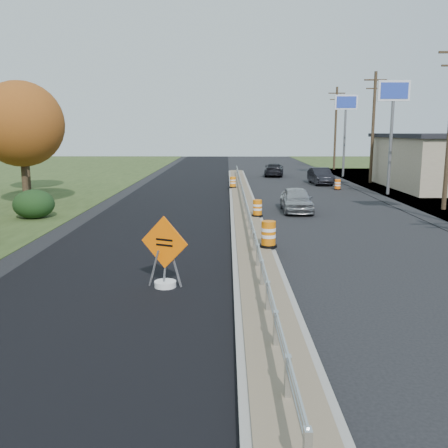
{
  "coord_description": "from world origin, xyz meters",
  "views": [
    {
      "loc": [
        -0.99,
        -19.48,
        4.48
      ],
      "look_at": [
        -1.1,
        -1.41,
        1.1
      ],
      "focal_mm": 40.0,
      "sensor_mm": 36.0,
      "label": 1
    }
  ],
  "objects_px": {
    "barrel_shoulder_mid": "(338,185)",
    "car_dark_far": "(274,170)",
    "car_dark_mid": "(321,176)",
    "barrel_median_near": "(268,235)",
    "barrel_median_mid": "(257,208)",
    "barrel_median_far": "(233,182)",
    "caution_sign": "(165,269)",
    "car_silver": "(296,200)"
  },
  "relations": [
    {
      "from": "barrel_shoulder_mid",
      "to": "car_dark_far",
      "type": "relative_size",
      "value": 0.18
    },
    {
      "from": "car_silver",
      "to": "barrel_median_far",
      "type": "bearing_deg",
      "value": 109.34
    },
    {
      "from": "car_dark_far",
      "to": "barrel_shoulder_mid",
      "type": "bearing_deg",
      "value": 115.11
    },
    {
      "from": "barrel_median_far",
      "to": "car_silver",
      "type": "distance_m",
      "value": 10.66
    },
    {
      "from": "barrel_median_mid",
      "to": "barrel_shoulder_mid",
      "type": "distance_m",
      "value": 15.27
    },
    {
      "from": "car_dark_mid",
      "to": "car_silver",
      "type": "bearing_deg",
      "value": -108.32
    },
    {
      "from": "caution_sign",
      "to": "car_dark_far",
      "type": "relative_size",
      "value": 0.47
    },
    {
      "from": "barrel_median_far",
      "to": "car_silver",
      "type": "xyz_separation_m",
      "value": [
        3.46,
        -10.08,
        0.06
      ]
    },
    {
      "from": "barrel_median_mid",
      "to": "barrel_median_near",
      "type": "bearing_deg",
      "value": -90.0
    },
    {
      "from": "barrel_median_mid",
      "to": "car_silver",
      "type": "bearing_deg",
      "value": 50.55
    },
    {
      "from": "barrel_median_mid",
      "to": "barrel_median_far",
      "type": "height_order",
      "value": "barrel_median_mid"
    },
    {
      "from": "barrel_median_near",
      "to": "car_dark_far",
      "type": "height_order",
      "value": "car_dark_far"
    },
    {
      "from": "barrel_shoulder_mid",
      "to": "car_silver",
      "type": "relative_size",
      "value": 0.2
    },
    {
      "from": "caution_sign",
      "to": "car_dark_far",
      "type": "height_order",
      "value": "caution_sign"
    },
    {
      "from": "barrel_shoulder_mid",
      "to": "car_dark_mid",
      "type": "xyz_separation_m",
      "value": [
        -0.57,
        4.08,
        0.31
      ]
    },
    {
      "from": "barrel_median_near",
      "to": "barrel_shoulder_mid",
      "type": "distance_m",
      "value": 21.56
    },
    {
      "from": "barrel_median_near",
      "to": "caution_sign",
      "type": "bearing_deg",
      "value": -128.6
    },
    {
      "from": "caution_sign",
      "to": "car_dark_mid",
      "type": "height_order",
      "value": "caution_sign"
    },
    {
      "from": "caution_sign",
      "to": "barrel_shoulder_mid",
      "type": "relative_size",
      "value": 2.62
    },
    {
      "from": "car_dark_mid",
      "to": "barrel_median_near",
      "type": "bearing_deg",
      "value": -107.62
    },
    {
      "from": "barrel_median_near",
      "to": "barrel_median_mid",
      "type": "xyz_separation_m",
      "value": [
        -0.0,
        6.83,
        -0.07
      ]
    },
    {
      "from": "barrel_shoulder_mid",
      "to": "car_dark_far",
      "type": "bearing_deg",
      "value": 108.09
    },
    {
      "from": "caution_sign",
      "to": "barrel_median_mid",
      "type": "distance_m",
      "value": 11.5
    },
    {
      "from": "barrel_shoulder_mid",
      "to": "barrel_median_far",
      "type": "bearing_deg",
      "value": -175.74
    },
    {
      "from": "car_dark_mid",
      "to": "car_dark_far",
      "type": "height_order",
      "value": "car_dark_mid"
    },
    {
      "from": "car_dark_far",
      "to": "barrel_median_far",
      "type": "bearing_deg",
      "value": 77.84
    },
    {
      "from": "car_silver",
      "to": "car_dark_mid",
      "type": "height_order",
      "value": "car_dark_mid"
    },
    {
      "from": "barrel_shoulder_mid",
      "to": "car_dark_far",
      "type": "distance_m",
      "value": 12.34
    },
    {
      "from": "barrel_median_mid",
      "to": "car_dark_far",
      "type": "bearing_deg",
      "value": 82.81
    },
    {
      "from": "barrel_median_mid",
      "to": "car_dark_far",
      "type": "height_order",
      "value": "car_dark_far"
    },
    {
      "from": "barrel_median_near",
      "to": "car_dark_far",
      "type": "bearing_deg",
      "value": 84.33
    },
    {
      "from": "caution_sign",
      "to": "barrel_median_near",
      "type": "distance_m",
      "value": 5.35
    },
    {
      "from": "barrel_median_near",
      "to": "barrel_median_far",
      "type": "height_order",
      "value": "barrel_median_near"
    },
    {
      "from": "barrel_median_near",
      "to": "barrel_median_far",
      "type": "xyz_separation_m",
      "value": [
        -1.1,
        19.78,
        -0.07
      ]
    },
    {
      "from": "barrel_median_near",
      "to": "barrel_shoulder_mid",
      "type": "xyz_separation_m",
      "value": [
        7.02,
        20.38,
        -0.31
      ]
    },
    {
      "from": "barrel_median_near",
      "to": "car_silver",
      "type": "height_order",
      "value": "car_silver"
    },
    {
      "from": "barrel_median_far",
      "to": "car_dark_far",
      "type": "xyz_separation_m",
      "value": [
        4.29,
        12.33,
        0.03
      ]
    },
    {
      "from": "caution_sign",
      "to": "barrel_median_far",
      "type": "xyz_separation_m",
      "value": [
        2.23,
        23.95,
        0.09
      ]
    },
    {
      "from": "barrel_median_near",
      "to": "car_dark_mid",
      "type": "height_order",
      "value": "car_dark_mid"
    },
    {
      "from": "barrel_median_far",
      "to": "car_dark_far",
      "type": "height_order",
      "value": "car_dark_far"
    },
    {
      "from": "barrel_median_far",
      "to": "barrel_median_near",
      "type": "bearing_deg",
      "value": -86.82
    },
    {
      "from": "car_dark_mid",
      "to": "car_dark_far",
      "type": "distance_m",
      "value": 8.31
    }
  ]
}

